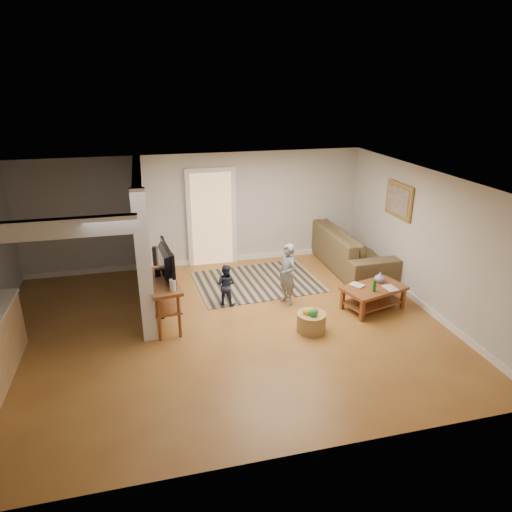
# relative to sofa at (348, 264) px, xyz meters

# --- Properties ---
(ground) EXTENTS (7.50, 7.50, 0.00)m
(ground) POSITION_rel_sofa_xyz_m (-3.30, -2.13, 0.00)
(ground) COLOR brown
(ground) RESTS_ON ground
(room_shell) EXTENTS (7.54, 6.02, 2.52)m
(room_shell) POSITION_rel_sofa_xyz_m (-4.37, -1.70, 1.46)
(room_shell) COLOR silver
(room_shell) RESTS_ON ground
(area_rug) EXTENTS (2.62, 2.00, 0.01)m
(area_rug) POSITION_rel_sofa_xyz_m (-2.27, -0.46, 0.01)
(area_rug) COLOR black
(area_rug) RESTS_ON ground
(sofa) EXTENTS (1.17, 2.97, 0.87)m
(sofa) POSITION_rel_sofa_xyz_m (0.00, 0.00, 0.00)
(sofa) COLOR brown
(sofa) RESTS_ON ground
(coffee_table) EXTENTS (1.26, 0.93, 0.66)m
(coffee_table) POSITION_rel_sofa_xyz_m (-0.49, -2.11, 0.34)
(coffee_table) COLOR brown
(coffee_table) RESTS_ON ground
(tv_console) EXTENTS (0.63, 1.34, 1.11)m
(tv_console) POSITION_rel_sofa_xyz_m (-4.24, -1.73, 0.74)
(tv_console) COLOR brown
(tv_console) RESTS_ON ground
(speaker_left) EXTENTS (0.11, 0.11, 0.95)m
(speaker_left) POSITION_rel_sofa_xyz_m (-4.30, -1.55, 0.47)
(speaker_left) COLOR black
(speaker_left) RESTS_ON ground
(speaker_right) EXTENTS (0.11, 0.11, 0.87)m
(speaker_right) POSITION_rel_sofa_xyz_m (-4.30, -0.21, 0.44)
(speaker_right) COLOR black
(speaker_right) RESTS_ON ground
(toy_basket) EXTENTS (0.49, 0.49, 0.43)m
(toy_basket) POSITION_rel_sofa_xyz_m (-1.88, -2.59, 0.18)
(toy_basket) COLOR olive
(toy_basket) RESTS_ON ground
(child) EXTENTS (0.39, 0.49, 1.18)m
(child) POSITION_rel_sofa_xyz_m (-1.97, -1.53, 0.00)
(child) COLOR slate
(child) RESTS_ON ground
(toddler) EXTENTS (0.49, 0.46, 0.79)m
(toddler) POSITION_rel_sofa_xyz_m (-3.08, -1.29, 0.00)
(toddler) COLOR #1F2641
(toddler) RESTS_ON ground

